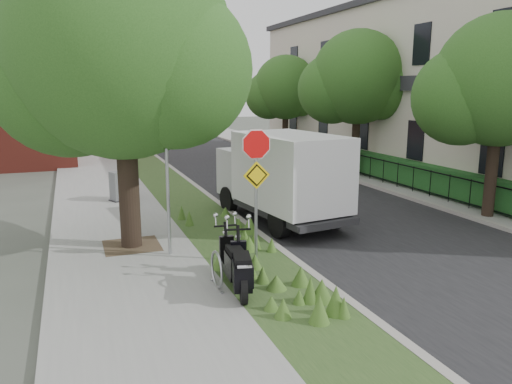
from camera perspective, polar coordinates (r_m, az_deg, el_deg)
ground at (r=11.91m, az=7.42°, el=-8.46°), size 120.00×120.00×0.00m
sidewalk_near at (r=20.28m, az=-17.09°, el=-0.24°), size 3.50×60.00×0.12m
verge at (r=20.60m, az=-9.46°, el=0.31°), size 2.00×60.00×0.12m
kerb_near at (r=20.81m, az=-6.76°, el=0.52°), size 0.20×60.00×0.13m
road at (r=21.90m, az=2.17°, el=0.99°), size 7.00×60.00×0.01m
kerb_far at (r=23.44m, az=10.10°, el=1.68°), size 0.20×60.00×0.13m
footpath_far at (r=24.34m, az=13.55°, el=1.90°), size 3.20×60.00×0.12m
street_tree_main at (r=12.78m, az=-15.48°, el=14.52°), size 6.21×5.54×7.66m
bare_post at (r=12.00m, az=-10.12°, el=2.10°), size 0.08×0.08×4.00m
bike_hoop at (r=10.26m, az=-4.51°, el=-8.83°), size 0.06×0.78×0.77m
sign_assembly at (r=11.27m, az=0.03°, el=2.73°), size 0.94×0.08×3.22m
fence_far at (r=23.70m, az=11.61°, el=3.22°), size 0.04×24.00×1.00m
hedge_far at (r=24.08m, az=13.03°, el=3.29°), size 1.00×24.00×1.10m
terrace_houses at (r=26.00m, az=20.15°, el=11.20°), size 7.40×26.40×8.20m
far_tree_a at (r=17.07m, az=25.83°, el=10.73°), size 4.60×4.10×6.22m
far_tree_b at (r=23.36m, az=11.37°, el=12.21°), size 4.83×4.31×6.56m
far_tree_c at (r=30.46m, az=3.28°, el=11.49°), size 4.37×3.89×5.93m
scooter_near at (r=10.43m, az=-2.57°, el=-8.35°), size 0.43×1.71×0.81m
scooter_far at (r=9.87m, az=-1.66°, el=-9.38°), size 0.65×1.78×0.86m
box_truck at (r=15.29m, az=2.94°, el=2.14°), size 2.72×5.46×2.37m
utility_cabinet at (r=18.65m, az=-15.17°, el=0.63°), size 0.94×0.81×1.06m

